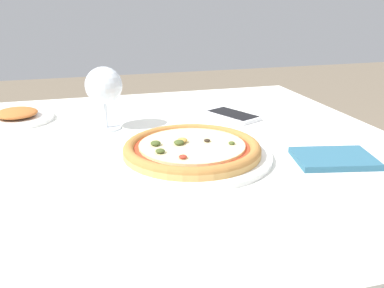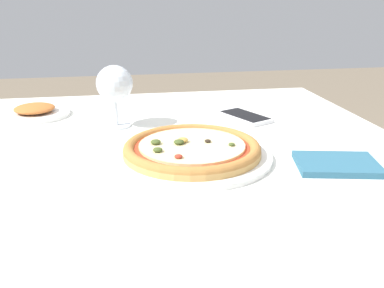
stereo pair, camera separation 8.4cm
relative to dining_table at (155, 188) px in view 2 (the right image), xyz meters
name	(u,v)px [view 2 (the right image)]	position (x,y,z in m)	size (l,w,h in m)	color
dining_table	(155,188)	(0.00, 0.00, 0.00)	(1.12, 1.02, 0.75)	brown
pizza_plate	(192,150)	(0.07, -0.08, 0.11)	(0.32, 0.32, 0.04)	white
wine_glass_far_left	(115,85)	(-0.08, 0.16, 0.20)	(0.09, 0.09, 0.15)	silver
cell_phone	(245,117)	(0.25, 0.17, 0.10)	(0.12, 0.16, 0.01)	white
side_plate	(35,112)	(-0.29, 0.30, 0.11)	(0.18, 0.18, 0.03)	white
napkin_folded	(337,164)	(0.33, -0.17, 0.10)	(0.17, 0.14, 0.01)	#2D607A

